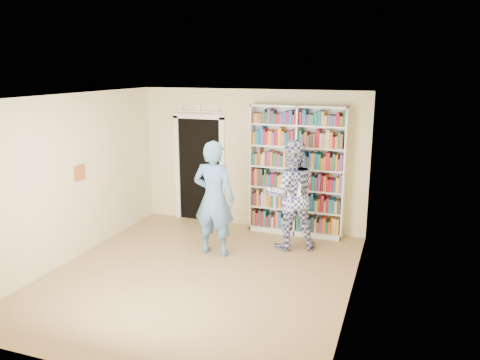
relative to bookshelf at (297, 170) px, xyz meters
The scene contains 11 objects.
floor 2.81m from the bookshelf, 112.16° to the right, with size 5.00×5.00×0.00m, color #9E7B4C.
ceiling 2.93m from the bookshelf, 112.16° to the right, with size 5.00×5.00×0.00m, color white.
wall_back 0.98m from the bookshelf, behind, with size 4.50×4.50×0.00m, color beige.
wall_left 3.97m from the bookshelf, 143.82° to the right, with size 5.00×5.00×0.00m, color beige.
wall_right 2.68m from the bookshelf, 61.08° to the right, with size 5.00×5.00×0.00m, color beige.
bookshelf is the anchor object (origin of this frame).
doorway 2.06m from the bookshelf, behind, with size 1.10×0.08×2.43m.
wall_art 3.84m from the bookshelf, 146.05° to the right, with size 0.03×0.25×0.25m, color maroon.
man_blue 1.83m from the bookshelf, 126.30° to the right, with size 0.71×0.47×1.95m, color #5282B7.
man_plaid 0.80m from the bookshelf, 85.10° to the right, with size 0.93×0.73×1.92m, color navy.
paper_sheet 1.01m from the bookshelf, 79.91° to the right, with size 0.23×0.01×0.32m, color white.
Camera 1 is at (2.81, -6.01, 3.11)m, focal length 35.00 mm.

